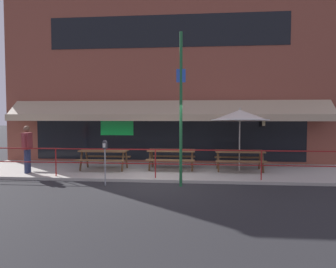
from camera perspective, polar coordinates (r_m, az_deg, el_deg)
ground_plane at (r=10.74m, az=-2.42°, el=-8.48°), size 120.00×120.00×0.00m
patio_deck at (r=12.68m, az=-1.14°, el=-6.45°), size 15.00×4.00×0.10m
restaurant_building at (r=14.85m, az=-0.12°, el=10.81°), size 15.00×1.60×8.35m
patio_railing at (r=10.91m, az=-2.21°, el=-4.05°), size 13.84×0.04×0.97m
picnic_table_left at (r=12.81m, az=-11.06°, el=-3.44°), size 1.80×1.42×0.76m
picnic_table_centre at (r=12.62m, az=0.61°, el=-3.48°), size 1.80×1.42×0.76m
picnic_table_right at (r=12.60m, az=12.35°, el=-3.57°), size 1.80×1.42×0.76m
patio_umbrella_right at (r=12.56m, az=12.40°, el=3.15°), size 2.14×2.14×2.38m
pedestrian_walking at (r=12.92m, az=-23.31°, el=-2.03°), size 0.28×0.62×1.71m
parking_meter_near at (r=10.36m, az=-10.94°, el=-2.54°), size 0.15×0.16×1.42m
street_sign_pole at (r=9.99m, az=2.27°, el=4.54°), size 0.28×0.09×4.70m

